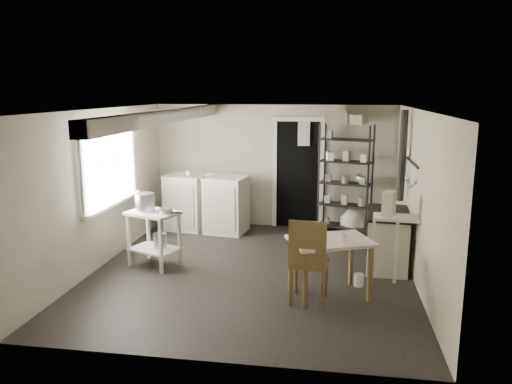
# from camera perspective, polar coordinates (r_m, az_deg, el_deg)

# --- Properties ---
(floor) EXTENTS (5.00, 5.00, 0.00)m
(floor) POSITION_cam_1_polar(r_m,az_deg,el_deg) (7.30, -0.37, -8.96)
(floor) COLOR black
(floor) RESTS_ON ground
(ceiling) EXTENTS (5.00, 5.00, 0.00)m
(ceiling) POSITION_cam_1_polar(r_m,az_deg,el_deg) (6.84, -0.40, 9.39)
(ceiling) COLOR beige
(ceiling) RESTS_ON wall_back
(wall_back) EXTENTS (4.50, 0.02, 2.30)m
(wall_back) POSITION_cam_1_polar(r_m,az_deg,el_deg) (9.42, 2.10, 2.94)
(wall_back) COLOR #B8AF9D
(wall_back) RESTS_ON ground
(wall_front) EXTENTS (4.50, 0.02, 2.30)m
(wall_front) POSITION_cam_1_polar(r_m,az_deg,el_deg) (4.61, -5.49, -6.28)
(wall_front) COLOR #B8AF9D
(wall_front) RESTS_ON ground
(wall_left) EXTENTS (0.02, 5.00, 2.30)m
(wall_left) POSITION_cam_1_polar(r_m,az_deg,el_deg) (7.67, -17.21, 0.45)
(wall_left) COLOR #B8AF9D
(wall_left) RESTS_ON ground
(wall_right) EXTENTS (0.02, 5.00, 2.30)m
(wall_right) POSITION_cam_1_polar(r_m,az_deg,el_deg) (6.98, 18.15, -0.66)
(wall_right) COLOR #B8AF9D
(wall_right) RESTS_ON ground
(window) EXTENTS (0.12, 1.76, 1.28)m
(window) POSITION_cam_1_polar(r_m,az_deg,el_deg) (7.78, -16.52, 3.26)
(window) COLOR white
(window) RESTS_ON wall_left
(doorway) EXTENTS (0.96, 0.10, 2.08)m
(doorway) POSITION_cam_1_polar(r_m,az_deg,el_deg) (9.37, 4.81, 1.94)
(doorway) COLOR white
(doorway) RESTS_ON ground
(ceiling_beam) EXTENTS (0.18, 5.00, 0.18)m
(ceiling_beam) POSITION_cam_1_polar(r_m,az_deg,el_deg) (7.14, -10.05, 8.51)
(ceiling_beam) COLOR white
(ceiling_beam) RESTS_ON ceiling
(wallpaper_panel) EXTENTS (0.01, 5.00, 2.30)m
(wallpaper_panel) POSITION_cam_1_polar(r_m,az_deg,el_deg) (6.98, 18.07, -0.66)
(wallpaper_panel) COLOR beige
(wallpaper_panel) RESTS_ON wall_right
(utensil_rail) EXTENTS (0.06, 1.20, 0.44)m
(utensil_rail) POSITION_cam_1_polar(r_m,az_deg,el_deg) (7.49, 17.19, 3.30)
(utensil_rail) COLOR #BAB9BC
(utensil_rail) RESTS_ON wall_right
(prep_table) EXTENTS (0.86, 0.75, 0.82)m
(prep_table) POSITION_cam_1_polar(r_m,az_deg,el_deg) (7.53, -11.55, -5.35)
(prep_table) COLOR white
(prep_table) RESTS_ON ground
(stockpot) EXTENTS (0.34, 0.34, 0.30)m
(stockpot) POSITION_cam_1_polar(r_m,az_deg,el_deg) (7.45, -12.56, -1.27)
(stockpot) COLOR #BAB9BC
(stockpot) RESTS_ON prep_table
(saucepan) EXTENTS (0.26, 0.26, 0.11)m
(saucepan) POSITION_cam_1_polar(r_m,az_deg,el_deg) (7.24, -10.29, -2.29)
(saucepan) COLOR #BAB9BC
(saucepan) RESTS_ON prep_table
(bucket) EXTENTS (0.26, 0.26, 0.22)m
(bucket) POSITION_cam_1_polar(r_m,az_deg,el_deg) (7.52, -10.91, -5.46)
(bucket) COLOR #BAB9BC
(bucket) RESTS_ON prep_table
(base_cabinets) EXTENTS (1.65, 0.90, 1.03)m
(base_cabinets) POSITION_cam_1_polar(r_m,az_deg,el_deg) (9.26, -5.67, -1.60)
(base_cabinets) COLOR beige
(base_cabinets) RESTS_ON ground
(mixing_bowl) EXTENTS (0.33, 0.33, 0.06)m
(mixing_bowl) POSITION_cam_1_polar(r_m,az_deg,el_deg) (9.11, -5.31, 1.35)
(mixing_bowl) COLOR white
(mixing_bowl) RESTS_ON base_cabinets
(counter_cup) EXTENTS (0.13, 0.13, 0.10)m
(counter_cup) POSITION_cam_1_polar(r_m,az_deg,el_deg) (9.17, -7.67, 1.46)
(counter_cup) COLOR white
(counter_cup) RESTS_ON base_cabinets
(shelf_rack) EXTENTS (1.00, 0.62, 1.98)m
(shelf_rack) POSITION_cam_1_polar(r_m,az_deg,el_deg) (9.09, 10.16, 1.18)
(shelf_rack) COLOR black
(shelf_rack) RESTS_ON ground
(shelf_jar) EXTENTS (0.09, 0.09, 0.17)m
(shelf_jar) POSITION_cam_1_polar(r_m,az_deg,el_deg) (9.08, 8.65, 3.83)
(shelf_jar) COLOR white
(shelf_jar) RESTS_ON shelf_rack
(storage_box_a) EXTENTS (0.36, 0.32, 0.24)m
(storage_box_a) POSITION_cam_1_polar(r_m,az_deg,el_deg) (8.97, 9.15, 7.90)
(storage_box_a) COLOR beige
(storage_box_a) RESTS_ON shelf_rack
(storage_box_b) EXTENTS (0.33, 0.32, 0.17)m
(storage_box_b) POSITION_cam_1_polar(r_m,az_deg,el_deg) (8.94, 11.44, 7.68)
(storage_box_b) COLOR beige
(storage_box_b) RESTS_ON shelf_rack
(stove) EXTENTS (0.66, 1.09, 0.83)m
(stove) POSITION_cam_1_polar(r_m,az_deg,el_deg) (7.58, 14.78, -5.07)
(stove) COLOR beige
(stove) RESTS_ON ground
(stovepipe) EXTENTS (0.12, 0.12, 1.47)m
(stovepipe) POSITION_cam_1_polar(r_m,az_deg,el_deg) (7.83, 16.39, 3.98)
(stovepipe) COLOR black
(stovepipe) RESTS_ON stove
(side_ledge) EXTENTS (0.63, 0.37, 0.93)m
(side_ledge) POSITION_cam_1_polar(r_m,az_deg,el_deg) (6.97, 15.54, -6.67)
(side_ledge) COLOR white
(side_ledge) RESTS_ON ground
(oats_box) EXTENTS (0.20, 0.25, 0.33)m
(oats_box) POSITION_cam_1_polar(r_m,az_deg,el_deg) (6.78, 14.91, -2.04)
(oats_box) COLOR beige
(oats_box) RESTS_ON side_ledge
(work_table) EXTENTS (1.17, 1.01, 0.74)m
(work_table) POSITION_cam_1_polar(r_m,az_deg,el_deg) (6.39, 8.39, -8.51)
(work_table) COLOR beige
(work_table) RESTS_ON ground
(table_cup) EXTENTS (0.11, 0.11, 0.09)m
(table_cup) POSITION_cam_1_polar(r_m,az_deg,el_deg) (6.20, 9.98, -5.07)
(table_cup) COLOR white
(table_cup) RESTS_ON work_table
(chair) EXTENTS (0.49, 0.51, 1.08)m
(chair) POSITION_cam_1_polar(r_m,az_deg,el_deg) (6.16, 6.13, -8.18)
(chair) COLOR brown
(chair) RESTS_ON ground
(flour_sack) EXTENTS (0.39, 0.33, 0.47)m
(flour_sack) POSITION_cam_1_polar(r_m,az_deg,el_deg) (9.24, 11.02, -3.20)
(flour_sack) COLOR beige
(flour_sack) RESTS_ON ground
(floor_crock) EXTENTS (0.17, 0.17, 0.17)m
(floor_crock) POSITION_cam_1_polar(r_m,az_deg,el_deg) (6.87, 11.67, -9.88)
(floor_crock) COLOR white
(floor_crock) RESTS_ON ground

